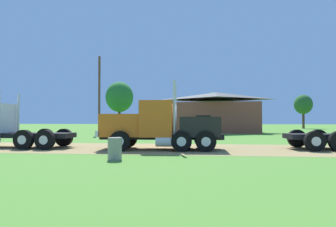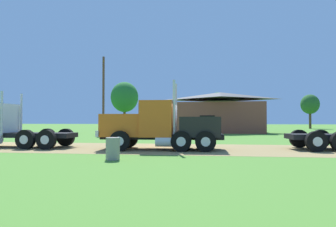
# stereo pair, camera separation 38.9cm
# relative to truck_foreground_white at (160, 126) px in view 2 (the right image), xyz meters

# --- Properties ---
(ground_plane) EXTENTS (200.00, 200.00, 0.00)m
(ground_plane) POSITION_rel_truck_foreground_white_xyz_m (0.64, 0.66, -1.29)
(ground_plane) COLOR #4F842F
(dirt_track) EXTENTS (120.00, 6.49, 0.01)m
(dirt_track) POSITION_rel_truck_foreground_white_xyz_m (0.64, 0.66, -1.29)
(dirt_track) COLOR #977F4E
(dirt_track) RESTS_ON ground_plane
(truck_foreground_white) EXTENTS (6.88, 2.79, 3.76)m
(truck_foreground_white) POSITION_rel_truck_foreground_white_xyz_m (0.00, 0.00, 0.00)
(truck_foreground_white) COLOR black
(truck_foreground_white) RESTS_ON ground_plane
(steel_barrel) EXTENTS (0.58, 0.58, 0.92)m
(steel_barrel) POSITION_rel_truck_foreground_white_xyz_m (-1.30, -4.39, -0.83)
(steel_barrel) COLOR gray
(steel_barrel) RESTS_ON ground_plane
(shed_building) EXTENTS (11.40, 8.23, 5.31)m
(shed_building) POSITION_rel_truck_foreground_white_xyz_m (4.40, 23.06, 1.26)
(shed_building) COLOR brown
(shed_building) RESTS_ON ground_plane
(utility_pole_near) EXTENTS (0.96, 2.09, 9.03)m
(utility_pole_near) POSITION_rel_truck_foreground_white_xyz_m (-9.30, 16.58, 3.48)
(utility_pole_near) COLOR brown
(utility_pole_near) RESTS_ON ground_plane
(tree_left) EXTENTS (4.75, 4.75, 8.23)m
(tree_left) POSITION_rel_truck_foreground_white_xyz_m (-11.48, 33.13, 4.30)
(tree_left) COLOR #513823
(tree_left) RESTS_ON ground_plane
(tree_mid) EXTENTS (3.44, 3.44, 6.77)m
(tree_mid) POSITION_rel_truck_foreground_white_xyz_m (4.70, 38.86, 3.54)
(tree_mid) COLOR #513823
(tree_mid) RESTS_ON ground_plane
(tree_right) EXTENTS (3.38, 3.38, 6.49)m
(tree_right) POSITION_rel_truck_foreground_white_xyz_m (22.09, 42.29, 3.30)
(tree_right) COLOR #513823
(tree_right) RESTS_ON ground_plane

